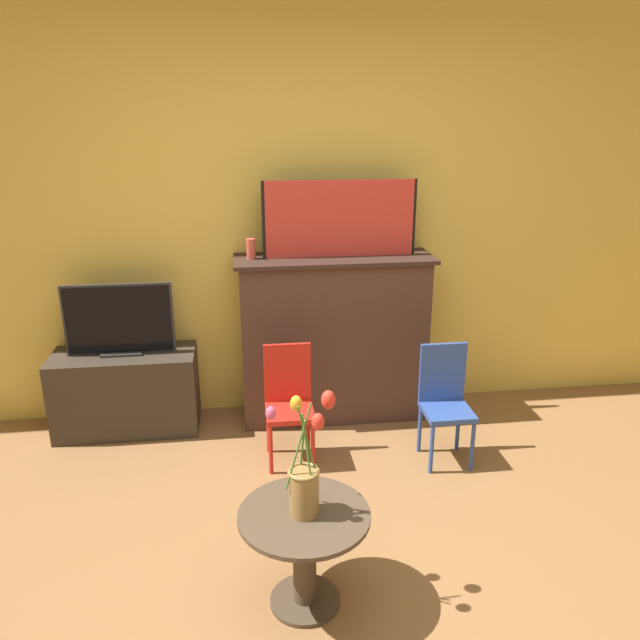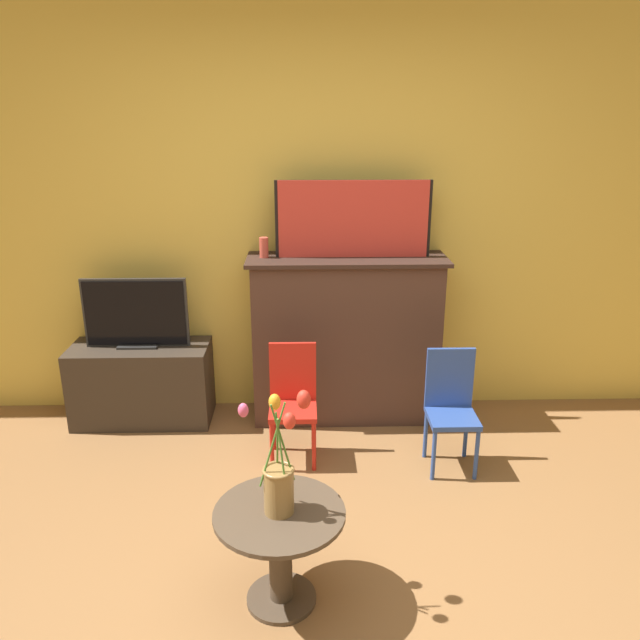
% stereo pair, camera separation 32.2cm
% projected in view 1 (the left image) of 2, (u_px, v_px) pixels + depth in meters
% --- Properties ---
extents(wall_back, '(8.00, 0.06, 2.70)m').
position_uv_depth(wall_back, '(297.00, 211.00, 3.99)').
color(wall_back, '#EAC651').
rests_on(wall_back, ground).
extents(fireplace_mantel, '(1.25, 0.41, 1.09)m').
position_uv_depth(fireplace_mantel, '(333.00, 336.00, 4.07)').
color(fireplace_mantel, '#4C3328').
rests_on(fireplace_mantel, ground).
extents(painting, '(0.96, 0.03, 0.47)m').
position_uv_depth(painting, '(340.00, 219.00, 3.84)').
color(painting, black).
rests_on(painting, fireplace_mantel).
extents(mantel_candle, '(0.06, 0.06, 0.13)m').
position_uv_depth(mantel_candle, '(251.00, 249.00, 3.82)').
color(mantel_candle, '#CC4C3D').
rests_on(mantel_candle, fireplace_mantel).
extents(tv_stand, '(0.89, 0.39, 0.52)m').
position_uv_depth(tv_stand, '(127.00, 391.00, 3.98)').
color(tv_stand, '#382D23').
rests_on(tv_stand, ground).
extents(tv_monitor, '(0.66, 0.12, 0.45)m').
position_uv_depth(tv_monitor, '(119.00, 321.00, 3.83)').
color(tv_monitor, '#2D2D2D').
rests_on(tv_monitor, tv_stand).
extents(chair_red, '(0.27, 0.27, 0.69)m').
position_uv_depth(chair_red, '(289.00, 398.00, 3.61)').
color(chair_red, red).
rests_on(chair_red, ground).
extents(chair_blue, '(0.27, 0.27, 0.69)m').
position_uv_depth(chair_blue, '(445.00, 397.00, 3.61)').
color(chair_blue, '#2D4C99').
rests_on(chair_blue, ground).
extents(side_table, '(0.53, 0.53, 0.44)m').
position_uv_depth(side_table, '(304.00, 544.00, 2.53)').
color(side_table, '#4C3D2D').
rests_on(side_table, ground).
extents(vase_tulips, '(0.27, 0.24, 0.51)m').
position_uv_depth(vase_tulips, '(305.00, 476.00, 2.44)').
color(vase_tulips, olive).
rests_on(vase_tulips, side_table).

